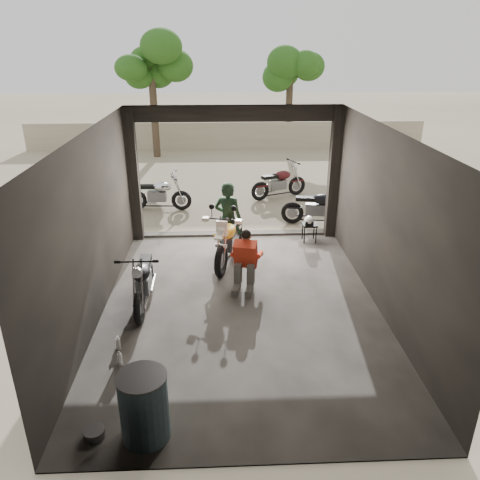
{
  "coord_description": "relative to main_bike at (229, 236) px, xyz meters",
  "views": [
    {
      "loc": [
        -0.36,
        -7.42,
        4.5
      ],
      "look_at": [
        0.0,
        0.6,
        1.1
      ],
      "focal_mm": 35.0,
      "sensor_mm": 36.0,
      "label": 1
    }
  ],
  "objects": [
    {
      "name": "boundary_wall",
      "position": [
        0.17,
        12.06,
        -0.02
      ],
      "size": [
        18.0,
        0.3,
        1.2
      ],
      "primitive_type": "cube",
      "color": "gray",
      "rests_on": "ground"
    },
    {
      "name": "rider",
      "position": [
        -0.01,
        0.39,
        0.24
      ],
      "size": [
        0.74,
        0.61,
        1.73
      ],
      "primitive_type": "imported",
      "rotation": [
        0.0,
        0.0,
        2.79
      ],
      "color": "black",
      "rests_on": "ground"
    },
    {
      "name": "stool",
      "position": [
        1.96,
        1.06,
        -0.23
      ],
      "size": [
        0.34,
        0.34,
        0.47
      ],
      "rotation": [
        0.0,
        0.0,
        0.04
      ],
      "color": "black",
      "rests_on": "ground"
    },
    {
      "name": "outside_bike_a",
      "position": [
        -1.95,
        3.6,
        -0.07
      ],
      "size": [
        1.67,
        0.78,
        1.1
      ],
      "primitive_type": null,
      "rotation": [
        0.0,
        0.0,
        1.5
      ],
      "color": "black",
      "rests_on": "ground"
    },
    {
      "name": "tree_left",
      "position": [
        -2.83,
        10.56,
        3.36
      ],
      "size": [
        2.2,
        2.2,
        5.6
      ],
      "color": "#382B1E",
      "rests_on": "ground"
    },
    {
      "name": "ground",
      "position": [
        0.17,
        -1.94,
        -0.62
      ],
      "size": [
        80.0,
        80.0,
        0.0
      ],
      "primitive_type": "plane",
      "color": "#7A6D56",
      "rests_on": "ground"
    },
    {
      "name": "garage",
      "position": [
        0.17,
        -1.4,
        0.65
      ],
      "size": [
        7.0,
        7.13,
        3.2
      ],
      "color": "#2D2B28",
      "rests_on": "ground"
    },
    {
      "name": "left_bike",
      "position": [
        -1.62,
        -1.72,
        -0.06
      ],
      "size": [
        0.7,
        1.66,
        1.12
      ],
      "primitive_type": null,
      "rotation": [
        0.0,
        0.0,
        0.01
      ],
      "color": "black",
      "rests_on": "ground"
    },
    {
      "name": "helmet",
      "position": [
        1.93,
        1.01,
        -0.04
      ],
      "size": [
        0.28,
        0.29,
        0.22
      ],
      "primitive_type": "ellipsoid",
      "rotation": [
        0.0,
        0.0,
        -0.23
      ],
      "color": "white",
      "rests_on": "stool"
    },
    {
      "name": "main_bike",
      "position": [
        0.0,
        0.0,
        0.0
      ],
      "size": [
        1.24,
        2.01,
        1.25
      ],
      "primitive_type": null,
      "rotation": [
        0.0,
        0.0,
        -0.27
      ],
      "color": "white",
      "rests_on": "ground"
    },
    {
      "name": "oil_drum",
      "position": [
        -1.14,
        -4.94,
        -0.17
      ],
      "size": [
        0.7,
        0.7,
        0.92
      ],
      "primitive_type": "cylinder",
      "rotation": [
        0.0,
        0.0,
        0.22
      ],
      "color": "#466A77",
      "rests_on": "ground"
    },
    {
      "name": "outside_bike_b",
      "position": [
        1.65,
        4.6,
        -0.06
      ],
      "size": [
        1.8,
        1.29,
        1.13
      ],
      "primitive_type": null,
      "rotation": [
        0.0,
        0.0,
        1.98
      ],
      "color": "#461013",
      "rests_on": "ground"
    },
    {
      "name": "sign_post",
      "position": [
        3.78,
        2.19,
        0.88
      ],
      "size": [
        0.75,
        0.08,
        2.25
      ],
      "rotation": [
        0.0,
        0.0,
        -0.04
      ],
      "color": "black",
      "rests_on": "ground"
    },
    {
      "name": "tree_right",
      "position": [
        2.97,
        12.06,
        2.93
      ],
      "size": [
        2.2,
        2.2,
        5.0
      ],
      "color": "#382B1E",
      "rests_on": "ground"
    },
    {
      "name": "outside_bike_c",
      "position": [
        2.39,
        2.21,
        -0.06
      ],
      "size": [
        1.76,
        0.96,
        1.13
      ],
      "primitive_type": null,
      "rotation": [
        0.0,
        0.0,
        1.4
      ],
      "color": "black",
      "rests_on": "ground"
    },
    {
      "name": "mechanic",
      "position": [
        0.26,
        -1.25,
        -0.05
      ],
      "size": [
        0.75,
        0.9,
        1.15
      ],
      "primitive_type": null,
      "rotation": [
        0.0,
        0.0,
        -0.22
      ],
      "color": "red",
      "rests_on": "ground"
    }
  ]
}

